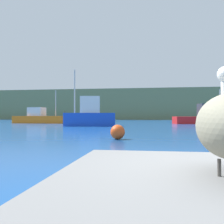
{
  "coord_description": "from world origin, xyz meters",
  "views": [
    {
      "loc": [
        -0.81,
        -3.02,
        1.05
      ],
      "look_at": [
        -4.01,
        17.89,
        1.35
      ],
      "focal_mm": 40.74,
      "sensor_mm": 36.0,
      "label": 1
    }
  ],
  "objects": [
    {
      "name": "ground_plane",
      "position": [
        0.0,
        0.0,
        0.0
      ],
      "size": [
        260.0,
        260.0,
        0.0
      ],
      "primitive_type": "plane",
      "color": "#194C93"
    },
    {
      "name": "fishing_boat_blue",
      "position": [
        -6.9,
        21.93,
        1.05
      ],
      "size": [
        5.29,
        2.57,
        5.7
      ],
      "rotation": [
        0.0,
        0.0,
        3.32
      ],
      "color": "blue",
      "rests_on": "ground"
    },
    {
      "name": "fishing_boat_orange",
      "position": [
        -16.05,
        30.31,
        0.73
      ],
      "size": [
        7.62,
        2.69,
        4.52
      ],
      "rotation": [
        0.0,
        0.0,
        -0.06
      ],
      "color": "orange",
      "rests_on": "ground"
    },
    {
      "name": "mooring_buoy",
      "position": [
        -2.27,
        8.17,
        0.33
      ],
      "size": [
        0.65,
        0.65,
        0.65
      ],
      "primitive_type": "sphere",
      "color": "#E54C19",
      "rests_on": "ground"
    },
    {
      "name": "hillside_backdrop",
      "position": [
        0.0,
        67.93,
        4.01
      ],
      "size": [
        140.0,
        13.74,
        8.02
      ],
      "primitive_type": "cube",
      "color": "#6B7A51",
      "rests_on": "ground"
    },
    {
      "name": "fishing_boat_red",
      "position": [
        6.17,
        31.16,
        0.94
      ],
      "size": [
        7.79,
        3.67,
        4.46
      ],
      "rotation": [
        0.0,
        0.0,
        0.23
      ],
      "color": "red",
      "rests_on": "ground"
    }
  ]
}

